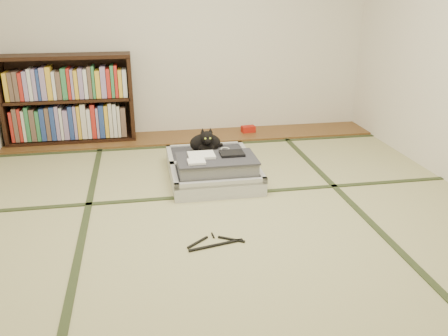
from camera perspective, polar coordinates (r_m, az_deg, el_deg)
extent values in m
plane|color=tan|center=(3.46, 0.21, -5.96)|extent=(4.50, 4.50, 0.00)
cube|color=brown|center=(5.30, -3.70, 3.81)|extent=(4.00, 0.50, 0.02)
cube|color=#AF190E|center=(5.42, 2.93, 4.71)|extent=(0.16, 0.11, 0.07)
plane|color=silver|center=(5.33, -4.34, 16.93)|extent=(4.00, 0.00, 4.00)
plane|color=silver|center=(1.03, 23.48, -1.62)|extent=(4.00, 0.00, 4.00)
cube|color=#2D381E|center=(3.44, -16.51, -6.99)|extent=(0.05, 4.50, 0.01)
cube|color=#2D381E|center=(3.76, 15.45, -4.47)|extent=(0.05, 4.50, 0.01)
cube|color=#2D381E|center=(3.82, -0.87, -3.23)|extent=(4.00, 0.05, 0.01)
cube|color=#2D381E|center=(5.02, -3.30, 2.76)|extent=(4.00, 0.05, 0.01)
cube|color=black|center=(5.40, -24.97, 7.27)|extent=(0.04, 0.30, 0.85)
cube|color=black|center=(5.23, -11.10, 8.43)|extent=(0.04, 0.30, 0.85)
cube|color=black|center=(5.38, -17.64, 3.34)|extent=(1.32, 0.30, 0.04)
cube|color=black|center=(5.20, -18.71, 12.61)|extent=(1.32, 0.30, 0.04)
cube|color=black|center=(5.28, -18.16, 7.88)|extent=(1.27, 0.30, 0.03)
cube|color=black|center=(5.41, -17.98, 8.23)|extent=(1.32, 0.02, 0.85)
cube|color=gray|center=(5.31, -17.92, 5.54)|extent=(1.19, 0.21, 0.36)
cube|color=gray|center=(5.22, -18.42, 9.86)|extent=(1.19, 0.21, 0.32)
cube|color=silver|center=(3.93, -0.89, -1.55)|extent=(0.74, 0.49, 0.13)
cube|color=#2F2E36|center=(3.92, -0.89, -1.09)|extent=(0.66, 0.41, 0.10)
cube|color=silver|center=(3.70, -0.33, -1.88)|extent=(0.74, 0.04, 0.05)
cube|color=silver|center=(4.11, -1.41, 0.52)|extent=(0.74, 0.04, 0.05)
cube|color=silver|center=(3.87, -6.00, -0.95)|extent=(0.04, 0.49, 0.05)
cube|color=silver|center=(3.97, 4.08, -0.28)|extent=(0.04, 0.49, 0.05)
cube|color=silver|center=(4.38, -1.94, 0.87)|extent=(0.74, 0.49, 0.13)
cube|color=#2F2E36|center=(4.37, -1.94, 1.28)|extent=(0.66, 0.41, 0.10)
cube|color=silver|center=(4.15, -1.49, 0.71)|extent=(0.74, 0.04, 0.05)
cube|color=silver|center=(4.57, -2.36, 2.64)|extent=(0.74, 0.04, 0.05)
cube|color=silver|center=(4.33, -6.52, 1.44)|extent=(0.04, 0.49, 0.05)
cube|color=silver|center=(4.42, 2.53, 1.98)|extent=(0.04, 0.49, 0.05)
cylinder|color=black|center=(4.13, -1.45, 0.68)|extent=(0.66, 0.02, 0.02)
cube|color=gray|center=(3.89, -0.90, 0.13)|extent=(0.63, 0.38, 0.13)
cube|color=#37363E|center=(3.86, -0.91, 1.15)|extent=(0.65, 0.40, 0.01)
cube|color=white|center=(3.88, -2.74, 1.56)|extent=(0.22, 0.18, 0.02)
cube|color=black|center=(3.92, 0.96, 1.78)|extent=(0.20, 0.16, 0.02)
cube|color=white|center=(3.74, -3.34, 0.77)|extent=(0.14, 0.12, 0.02)
cube|color=white|center=(3.69, -3.61, -3.06)|extent=(0.06, 0.01, 0.04)
cube|color=white|center=(3.71, -1.80, -3.11)|extent=(0.05, 0.01, 0.03)
cube|color=orange|center=(3.76, 3.40, -2.55)|extent=(0.05, 0.01, 0.03)
cube|color=#197F33|center=(3.74, 2.38, -2.36)|extent=(0.04, 0.01, 0.03)
ellipsoid|color=black|center=(4.35, -2.27, 3.01)|extent=(0.29, 0.19, 0.18)
ellipsoid|color=black|center=(4.28, -2.11, 2.42)|extent=(0.14, 0.10, 0.10)
ellipsoid|color=black|center=(4.22, -2.07, 3.69)|extent=(0.12, 0.11, 0.12)
sphere|color=black|center=(4.18, -1.97, 3.24)|extent=(0.06, 0.06, 0.06)
cone|color=black|center=(4.21, -2.60, 4.51)|extent=(0.04, 0.05, 0.06)
cone|color=black|center=(4.22, -1.64, 4.56)|extent=(0.04, 0.05, 0.06)
sphere|color=#A5BF33|center=(4.16, -2.26, 3.55)|extent=(0.02, 0.02, 0.02)
sphere|color=#A5BF33|center=(4.17, -1.67, 3.59)|extent=(0.02, 0.02, 0.02)
cylinder|color=black|center=(4.47, -1.17, 2.64)|extent=(0.17, 0.10, 0.03)
torus|color=white|center=(4.41, 0.04, 2.18)|extent=(0.10, 0.10, 0.01)
torus|color=white|center=(4.41, 0.11, 2.31)|extent=(0.09, 0.09, 0.01)
cube|color=black|center=(3.10, -0.96, -9.25)|extent=(0.37, 0.10, 0.01)
cube|color=black|center=(3.13, -3.18, -8.91)|extent=(0.15, 0.13, 0.01)
cube|color=black|center=(3.16, 0.90, -8.57)|extent=(0.17, 0.11, 0.01)
cylinder|color=black|center=(3.21, -1.35, -8.09)|extent=(0.02, 0.07, 0.01)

